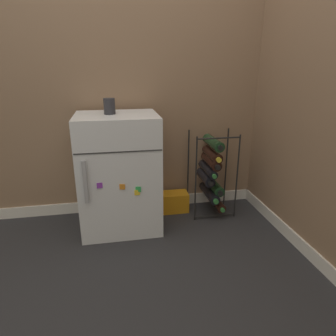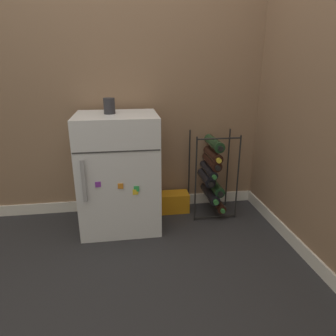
# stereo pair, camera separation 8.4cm
# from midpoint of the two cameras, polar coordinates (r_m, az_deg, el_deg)

# --- Properties ---
(ground_plane) EXTENTS (14.00, 14.00, 0.00)m
(ground_plane) POSITION_cam_midpoint_polar(r_m,az_deg,el_deg) (2.16, -4.86, -13.86)
(ground_plane) COLOR #28282B
(wall_back) EXTENTS (6.97, 0.07, 2.50)m
(wall_back) POSITION_cam_midpoint_polar(r_m,az_deg,el_deg) (2.39, -7.33, 20.61)
(wall_back) COLOR #84664C
(wall_back) RESTS_ON ground_plane
(mini_fridge) EXTENTS (0.56, 0.49, 0.85)m
(mini_fridge) POSITION_cam_midpoint_polar(r_m,az_deg,el_deg) (2.21, -10.32, -0.96)
(mini_fridge) COLOR silver
(mini_fridge) RESTS_ON ground_plane
(wine_rack) EXTENTS (0.35, 0.33, 0.68)m
(wine_rack) POSITION_cam_midpoint_polar(r_m,az_deg,el_deg) (2.42, 7.28, -0.98)
(wine_rack) COLOR black
(wine_rack) RESTS_ON ground_plane
(soda_box) EXTENTS (0.27, 0.14, 0.16)m
(soda_box) POSITION_cam_midpoint_polar(r_m,az_deg,el_deg) (2.52, -0.27, -6.49)
(soda_box) COLOR orange
(soda_box) RESTS_ON ground_plane
(fridge_top_cup) EXTENTS (0.08, 0.08, 0.11)m
(fridge_top_cup) POSITION_cam_midpoint_polar(r_m,az_deg,el_deg) (2.11, -12.24, 11.42)
(fridge_top_cup) COLOR #28282D
(fridge_top_cup) RESTS_ON mini_fridge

